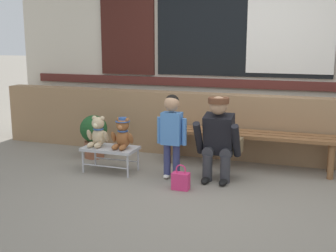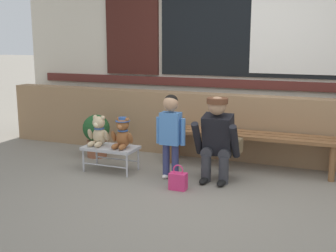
{
  "view_description": "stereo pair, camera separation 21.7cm",
  "coord_description": "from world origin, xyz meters",
  "px_view_note": "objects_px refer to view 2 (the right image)",
  "views": [
    {
      "loc": [
        1.05,
        -4.1,
        1.56
      ],
      "look_at": [
        -0.61,
        0.6,
        0.55
      ],
      "focal_mm": 46.25,
      "sensor_mm": 36.0,
      "label": 1
    },
    {
      "loc": [
        1.25,
        -4.03,
        1.56
      ],
      "look_at": [
        -0.61,
        0.6,
        0.55
      ],
      "focal_mm": 46.25,
      "sensor_mm": 36.0,
      "label": 2
    }
  ],
  "objects_px": {
    "wooden_bench_long": "(248,139)",
    "adult_crouching": "(218,138)",
    "handbag_on_ground": "(178,181)",
    "potted_plant": "(96,133)",
    "teddy_bear_plain": "(99,132)",
    "small_display_bench": "(111,149)",
    "child_standing": "(171,127)",
    "teddy_bear_with_hat": "(122,133)"
  },
  "relations": [
    {
      "from": "wooden_bench_long",
      "to": "adult_crouching",
      "type": "height_order",
      "value": "adult_crouching"
    },
    {
      "from": "handbag_on_ground",
      "to": "potted_plant",
      "type": "bearing_deg",
      "value": 151.13
    },
    {
      "from": "wooden_bench_long",
      "to": "teddy_bear_plain",
      "type": "xyz_separation_m",
      "value": [
        -1.66,
        -0.71,
        0.09
      ]
    },
    {
      "from": "wooden_bench_long",
      "to": "handbag_on_ground",
      "type": "relative_size",
      "value": 7.72
    },
    {
      "from": "small_display_bench",
      "to": "handbag_on_ground",
      "type": "height_order",
      "value": "small_display_bench"
    },
    {
      "from": "wooden_bench_long",
      "to": "child_standing",
      "type": "xyz_separation_m",
      "value": [
        -0.73,
        -0.71,
        0.22
      ]
    },
    {
      "from": "child_standing",
      "to": "potted_plant",
      "type": "distance_m",
      "value": 1.38
    },
    {
      "from": "adult_crouching",
      "to": "potted_plant",
      "type": "height_order",
      "value": "adult_crouching"
    },
    {
      "from": "wooden_bench_long",
      "to": "potted_plant",
      "type": "relative_size",
      "value": 3.68
    },
    {
      "from": "wooden_bench_long",
      "to": "small_display_bench",
      "type": "relative_size",
      "value": 3.28
    },
    {
      "from": "teddy_bear_with_hat",
      "to": "handbag_on_ground",
      "type": "xyz_separation_m",
      "value": [
        0.82,
        -0.32,
        -0.38
      ]
    },
    {
      "from": "teddy_bear_plain",
      "to": "adult_crouching",
      "type": "xyz_separation_m",
      "value": [
        1.44,
        0.13,
        0.02
      ]
    },
    {
      "from": "handbag_on_ground",
      "to": "teddy_bear_with_hat",
      "type": "bearing_deg",
      "value": 158.62
    },
    {
      "from": "adult_crouching",
      "to": "handbag_on_ground",
      "type": "distance_m",
      "value": 0.67
    },
    {
      "from": "adult_crouching",
      "to": "handbag_on_ground",
      "type": "height_order",
      "value": "adult_crouching"
    },
    {
      "from": "teddy_bear_with_hat",
      "to": "child_standing",
      "type": "distance_m",
      "value": 0.62
    },
    {
      "from": "wooden_bench_long",
      "to": "child_standing",
      "type": "height_order",
      "value": "child_standing"
    },
    {
      "from": "potted_plant",
      "to": "teddy_bear_plain",
      "type": "bearing_deg",
      "value": -55.83
    },
    {
      "from": "teddy_bear_plain",
      "to": "adult_crouching",
      "type": "distance_m",
      "value": 1.45
    },
    {
      "from": "handbag_on_ground",
      "to": "teddy_bear_plain",
      "type": "bearing_deg",
      "value": 164.31
    },
    {
      "from": "teddy_bear_plain",
      "to": "teddy_bear_with_hat",
      "type": "xyz_separation_m",
      "value": [
        0.32,
        0.0,
        0.01
      ]
    },
    {
      "from": "small_display_bench",
      "to": "wooden_bench_long",
      "type": "bearing_deg",
      "value": 25.37
    },
    {
      "from": "teddy_bear_plain",
      "to": "handbag_on_ground",
      "type": "bearing_deg",
      "value": -15.69
    },
    {
      "from": "child_standing",
      "to": "handbag_on_ground",
      "type": "xyz_separation_m",
      "value": [
        0.21,
        -0.32,
        -0.5
      ]
    },
    {
      "from": "small_display_bench",
      "to": "child_standing",
      "type": "distance_m",
      "value": 0.84
    },
    {
      "from": "child_standing",
      "to": "teddy_bear_with_hat",
      "type": "bearing_deg",
      "value": 179.7
    },
    {
      "from": "child_standing",
      "to": "wooden_bench_long",
      "type": "bearing_deg",
      "value": 44.33
    },
    {
      "from": "small_display_bench",
      "to": "teddy_bear_plain",
      "type": "distance_m",
      "value": 0.25
    },
    {
      "from": "small_display_bench",
      "to": "teddy_bear_with_hat",
      "type": "xyz_separation_m",
      "value": [
        0.16,
        0.0,
        0.21
      ]
    },
    {
      "from": "teddy_bear_plain",
      "to": "adult_crouching",
      "type": "relative_size",
      "value": 0.38
    },
    {
      "from": "handbag_on_ground",
      "to": "small_display_bench",
      "type": "bearing_deg",
      "value": 161.98
    },
    {
      "from": "adult_crouching",
      "to": "handbag_on_ground",
      "type": "bearing_deg",
      "value": -123.66
    },
    {
      "from": "small_display_bench",
      "to": "teddy_bear_with_hat",
      "type": "distance_m",
      "value": 0.26
    },
    {
      "from": "adult_crouching",
      "to": "potted_plant",
      "type": "distance_m",
      "value": 1.82
    },
    {
      "from": "teddy_bear_plain",
      "to": "child_standing",
      "type": "bearing_deg",
      "value": -0.15
    },
    {
      "from": "teddy_bear_plain",
      "to": "potted_plant",
      "type": "distance_m",
      "value": 0.61
    },
    {
      "from": "teddy_bear_with_hat",
      "to": "wooden_bench_long",
      "type": "bearing_deg",
      "value": 27.89
    },
    {
      "from": "wooden_bench_long",
      "to": "teddy_bear_plain",
      "type": "distance_m",
      "value": 1.81
    },
    {
      "from": "small_display_bench",
      "to": "potted_plant",
      "type": "xyz_separation_m",
      "value": [
        -0.49,
        0.49,
        0.06
      ]
    },
    {
      "from": "teddy_bear_with_hat",
      "to": "adult_crouching",
      "type": "xyz_separation_m",
      "value": [
        1.12,
        0.13,
        0.01
      ]
    },
    {
      "from": "teddy_bear_with_hat",
      "to": "adult_crouching",
      "type": "distance_m",
      "value": 1.13
    },
    {
      "from": "teddy_bear_plain",
      "to": "teddy_bear_with_hat",
      "type": "bearing_deg",
      "value": 0.13
    }
  ]
}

